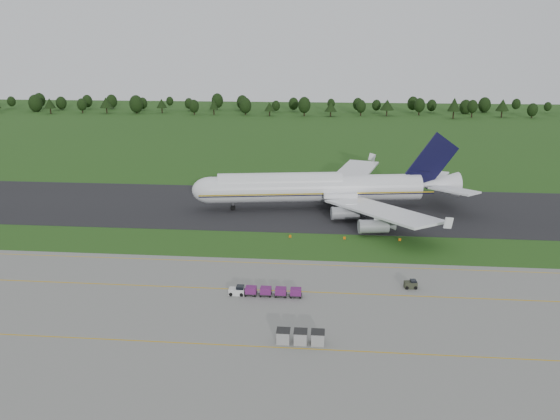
# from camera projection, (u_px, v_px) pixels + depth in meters

# --- Properties ---
(ground) EXTENTS (600.00, 600.00, 0.00)m
(ground) POSITION_uv_depth(u_px,v_px,m) (289.00, 246.00, 113.14)
(ground) COLOR #214815
(ground) RESTS_ON ground
(apron) EXTENTS (300.00, 52.00, 0.06)m
(apron) POSITION_uv_depth(u_px,v_px,m) (271.00, 326.00, 80.72)
(apron) COLOR slate
(apron) RESTS_ON ground
(taxiway) EXTENTS (300.00, 40.00, 0.08)m
(taxiway) POSITION_uv_depth(u_px,v_px,m) (297.00, 207.00, 139.83)
(taxiway) COLOR black
(taxiway) RESTS_ON ground
(apron_markings) EXTENTS (300.00, 30.20, 0.01)m
(apron_markings) POSITION_uv_depth(u_px,v_px,m) (276.00, 304.00, 87.40)
(apron_markings) COLOR #C9980B
(apron_markings) RESTS_ON apron
(tree_line) EXTENTS (528.13, 21.09, 11.83)m
(tree_line) POSITION_uv_depth(u_px,v_px,m) (313.00, 105.00, 321.97)
(tree_line) COLOR black
(tree_line) RESTS_ON ground
(aircraft) EXTENTS (68.82, 66.03, 19.25)m
(aircraft) POSITION_uv_depth(u_px,v_px,m) (321.00, 187.00, 137.44)
(aircraft) COLOR white
(aircraft) RESTS_ON ground
(baggage_train) EXTENTS (12.13, 1.55, 1.49)m
(baggage_train) POSITION_uv_depth(u_px,v_px,m) (264.00, 291.00, 90.17)
(baggage_train) COLOR silver
(baggage_train) RESTS_ON apron
(utility_cart) EXTENTS (2.24, 1.49, 1.16)m
(utility_cart) POSITION_uv_depth(u_px,v_px,m) (410.00, 285.00, 93.07)
(utility_cart) COLOR #2C3021
(utility_cart) RESTS_ON apron
(uld_row) EXTENTS (6.70, 1.90, 1.88)m
(uld_row) POSITION_uv_depth(u_px,v_px,m) (301.00, 337.00, 75.74)
(uld_row) COLOR gray
(uld_row) RESTS_ON apron
(edge_markers) EXTENTS (23.86, 0.30, 0.60)m
(edge_markers) POSITION_uv_depth(u_px,v_px,m) (344.00, 238.00, 116.71)
(edge_markers) COLOR #E86307
(edge_markers) RESTS_ON ground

